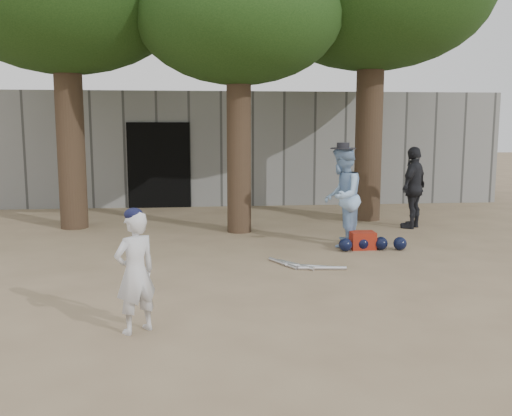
{
  "coord_description": "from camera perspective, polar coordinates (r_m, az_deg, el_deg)",
  "views": [
    {
      "loc": [
        -0.26,
        -7.09,
        2.15
      ],
      "look_at": [
        0.6,
        1.0,
        0.95
      ],
      "focal_mm": 40.0,
      "sensor_mm": 36.0,
      "label": 1
    }
  ],
  "objects": [
    {
      "name": "back_building",
      "position": [
        17.44,
        -5.23,
        6.2
      ],
      "size": [
        16.0,
        5.24,
        3.0
      ],
      "color": "gray",
      "rests_on": "ground"
    },
    {
      "name": "spectator_dark",
      "position": [
        12.27,
        15.48,
        1.98
      ],
      "size": [
        0.98,
        1.01,
        1.69
      ],
      "primitive_type": "imported",
      "rotation": [
        0.0,
        0.0,
        3.96
      ],
      "color": "black",
      "rests_on": "ground"
    },
    {
      "name": "helmet_row",
      "position": [
        10.01,
        11.55,
        -3.52
      ],
      "size": [
        1.19,
        0.32,
        0.23
      ],
      "color": "black",
      "rests_on": "ground"
    },
    {
      "name": "spectator_blue",
      "position": [
        10.16,
        8.59,
        1.12
      ],
      "size": [
        0.95,
        1.05,
        1.76
      ],
      "primitive_type": "imported",
      "rotation": [
        0.0,
        0.0,
        4.3
      ],
      "color": "#93B8E3",
      "rests_on": "ground"
    },
    {
      "name": "ground",
      "position": [
        7.41,
        -3.84,
        -8.48
      ],
      "size": [
        70.0,
        70.0,
        0.0
      ],
      "primitive_type": "plane",
      "color": "#937C5E",
      "rests_on": "ground"
    },
    {
      "name": "red_bag",
      "position": [
        10.09,
        10.6,
        -3.2
      ],
      "size": [
        0.42,
        0.33,
        0.3
      ],
      "primitive_type": "cube",
      "rotation": [
        0.0,
        0.0,
        -0.01
      ],
      "color": "#A52F16",
      "rests_on": "ground"
    },
    {
      "name": "bat_pile",
      "position": [
        8.7,
        4.64,
        -5.75
      ],
      "size": [
        1.08,
        0.76,
        0.06
      ],
      "color": "silver",
      "rests_on": "ground"
    },
    {
      "name": "boy_player",
      "position": [
        6.03,
        -11.98,
        -6.33
      ],
      "size": [
        0.55,
        0.52,
        1.27
      ],
      "primitive_type": "imported",
      "rotation": [
        0.0,
        0.0,
        3.78
      ],
      "color": "silver",
      "rests_on": "ground"
    }
  ]
}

